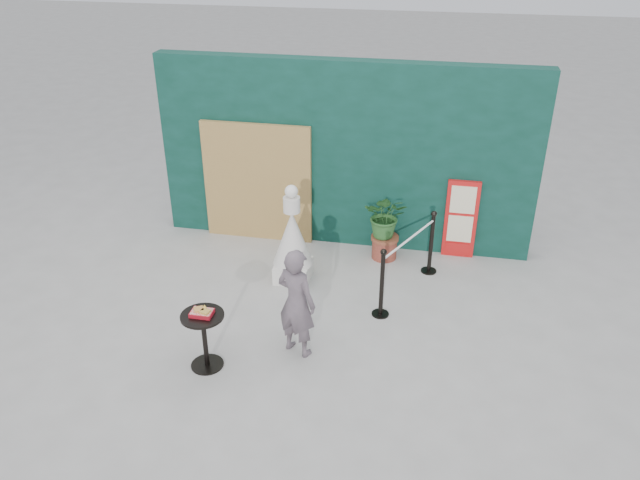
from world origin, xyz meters
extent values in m
plane|color=#ADAAA5|center=(0.00, 0.00, 0.00)|extent=(60.00, 60.00, 0.00)
cube|color=#0A2E23|center=(0.00, 3.15, 1.50)|extent=(6.00, 0.30, 3.00)
cube|color=tan|center=(-1.40, 2.94, 1.00)|extent=(1.80, 0.08, 2.00)
imported|color=#66575F|center=(-0.06, 0.06, 0.73)|extent=(0.63, 0.53, 1.46)
cube|color=red|center=(1.90, 2.96, 0.65)|extent=(0.50, 0.06, 1.30)
cube|color=beige|center=(1.90, 2.92, 1.00)|extent=(0.38, 0.02, 0.45)
cube|color=beige|center=(1.90, 2.92, 0.50)|extent=(0.38, 0.02, 0.45)
cube|color=red|center=(1.90, 2.92, 0.15)|extent=(0.38, 0.02, 0.18)
cube|color=silver|center=(-0.52, 1.74, 0.14)|extent=(0.51, 0.51, 0.28)
cone|color=silver|center=(-0.52, 1.74, 0.70)|extent=(0.60, 0.60, 0.84)
cylinder|color=silver|center=(-0.52, 1.74, 1.23)|extent=(0.24, 0.24, 0.22)
sphere|color=white|center=(-0.52, 1.74, 1.44)|extent=(0.19, 0.19, 0.19)
cylinder|color=black|center=(-1.08, -0.45, 0.01)|extent=(0.40, 0.40, 0.02)
cylinder|color=black|center=(-1.08, -0.45, 0.36)|extent=(0.06, 0.06, 0.72)
cylinder|color=black|center=(-1.08, -0.45, 0.73)|extent=(0.52, 0.52, 0.03)
cube|color=#AA121F|center=(-1.08, -0.45, 0.78)|extent=(0.26, 0.19, 0.05)
cube|color=red|center=(-1.08, -0.45, 0.80)|extent=(0.24, 0.17, 0.00)
cube|color=#E2B953|center=(-1.12, -0.44, 0.82)|extent=(0.15, 0.14, 0.02)
cube|color=gold|center=(-1.03, -0.47, 0.82)|extent=(0.13, 0.13, 0.02)
cone|color=yellow|center=(-1.06, -0.40, 0.83)|extent=(0.06, 0.06, 0.06)
cylinder|color=brown|center=(0.75, 2.66, 0.16)|extent=(0.39, 0.39, 0.33)
cylinder|color=brown|center=(0.75, 2.66, 0.36)|extent=(0.44, 0.44, 0.05)
imported|color=#295B27|center=(0.75, 2.66, 0.75)|extent=(0.65, 0.56, 0.72)
cylinder|color=black|center=(0.88, 1.06, 0.01)|extent=(0.24, 0.24, 0.02)
cylinder|color=black|center=(0.88, 1.06, 0.48)|extent=(0.06, 0.06, 0.96)
sphere|color=black|center=(0.88, 1.06, 0.99)|extent=(0.09, 0.09, 0.09)
cylinder|color=black|center=(1.48, 2.36, 0.01)|extent=(0.24, 0.24, 0.02)
cylinder|color=black|center=(1.48, 2.36, 0.48)|extent=(0.06, 0.06, 0.96)
sphere|color=black|center=(1.48, 2.36, 0.99)|extent=(0.09, 0.09, 0.09)
cylinder|color=white|center=(1.18, 1.71, 0.88)|extent=(0.63, 1.31, 0.03)
camera|label=1|loc=(1.48, -6.09, 4.97)|focal=35.00mm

